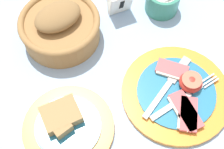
# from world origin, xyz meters

# --- Properties ---
(ground_plane) EXTENTS (3.00, 3.00, 0.00)m
(ground_plane) POSITION_xyz_m (0.00, 0.00, 0.00)
(ground_plane) COLOR #93B2DB
(breakfast_plate) EXTENTS (0.24, 0.24, 0.04)m
(breakfast_plate) POSITION_xyz_m (0.07, 0.00, 0.01)
(breakfast_plate) COLOR orange
(breakfast_plate) RESTS_ON ground_plane
(bread_plate) EXTENTS (0.20, 0.20, 0.04)m
(bread_plate) POSITION_xyz_m (-0.18, 0.01, 0.01)
(bread_plate) COLOR orange
(bread_plate) RESTS_ON ground_plane
(sugar_cup) EXTENTS (0.09, 0.09, 0.06)m
(sugar_cup) POSITION_xyz_m (0.13, 0.25, 0.03)
(sugar_cup) COLOR #337F6B
(sugar_cup) RESTS_ON ground_plane
(bread_basket) EXTENTS (0.19, 0.19, 0.10)m
(bread_basket) POSITION_xyz_m (-0.14, 0.24, 0.04)
(bread_basket) COLOR olive
(bread_basket) RESTS_ON ground_plane
(number_card) EXTENTS (0.06, 0.05, 0.07)m
(number_card) POSITION_xyz_m (0.02, 0.27, 0.04)
(number_card) COLOR white
(number_card) RESTS_ON ground_plane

